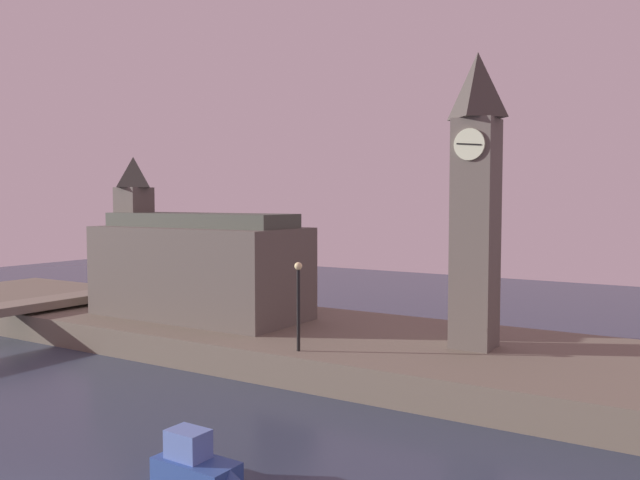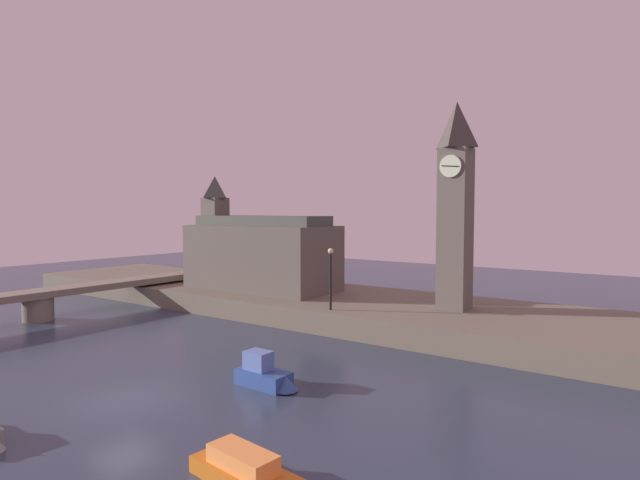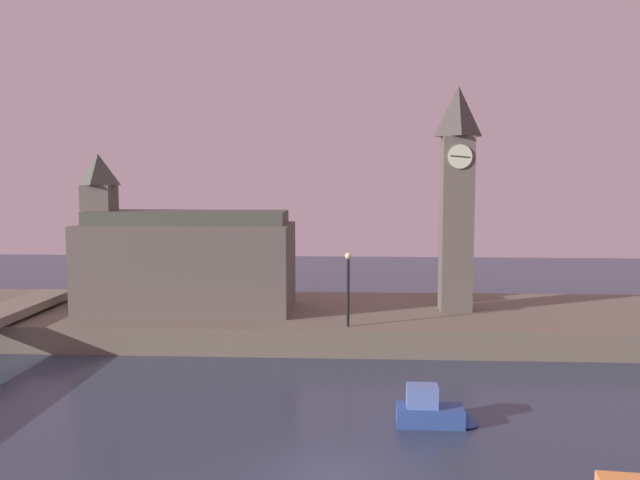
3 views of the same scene
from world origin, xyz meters
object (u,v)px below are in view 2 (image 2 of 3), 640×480
(parliament_hall, at_px, (258,252))
(boat_tour_blue, at_px, (267,375))
(streetlamp, at_px, (331,272))
(clock_tower, at_px, (456,203))

(parliament_hall, bearing_deg, boat_tour_blue, -46.73)
(streetlamp, distance_m, boat_tour_blue, 11.44)
(clock_tower, height_order, boat_tour_blue, clock_tower)
(clock_tower, distance_m, boat_tour_blue, 17.50)
(clock_tower, relative_size, boat_tour_blue, 4.28)
(clock_tower, relative_size, streetlamp, 3.34)
(clock_tower, bearing_deg, streetlamp, -142.65)
(streetlamp, xyz_separation_m, boat_tour_blue, (3.50, -10.32, -3.48))
(clock_tower, distance_m, parliament_hall, 17.22)
(clock_tower, height_order, parliament_hall, clock_tower)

